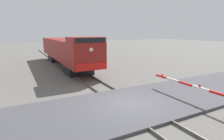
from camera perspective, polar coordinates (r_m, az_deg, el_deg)
ground_plane at (r=11.36m, az=5.24°, el=-11.08°), size 160.00×160.00×0.00m
rail_track_left at (r=10.99m, az=2.04°, el=-11.43°), size 0.08×80.00×0.15m
rail_track_right at (r=11.72m, az=8.23°, el=-10.03°), size 0.08×80.00×0.15m
road_surface at (r=11.33m, az=5.24°, el=-10.71°), size 36.00×5.64×0.16m
locomotive at (r=24.39m, az=-14.11°, el=5.98°), size 3.06×18.14×3.95m
crossing_gate at (r=11.85m, az=29.68°, el=-7.48°), size 0.36×6.37×1.29m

